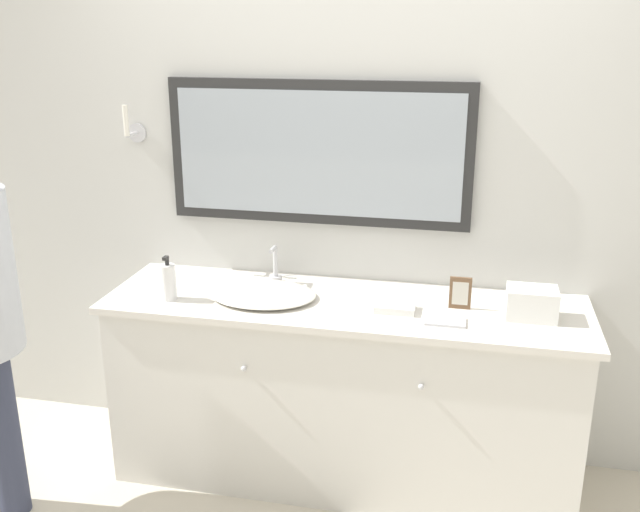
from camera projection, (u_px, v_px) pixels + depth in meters
wall_back at (357, 191)px, 3.25m from camera, size 8.00×0.18×2.55m
vanity_counter at (343, 390)px, 3.21m from camera, size 2.09×0.61×0.87m
sink_basin at (264, 293)px, 3.12m from camera, size 0.47×0.41×0.18m
soap_bottle at (168, 282)px, 3.08m from camera, size 0.07×0.07×0.20m
appliance_box at (532, 303)px, 2.89m from camera, size 0.20×0.15×0.13m
picture_frame at (460, 293)px, 2.98m from camera, size 0.09×0.01×0.14m
hand_towel_near_sink at (395, 307)px, 2.97m from camera, size 0.17×0.11×0.03m
metal_tray at (445, 321)px, 2.86m from camera, size 0.16×0.10×0.01m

